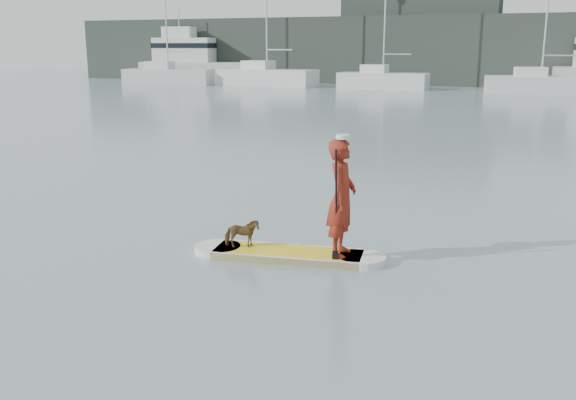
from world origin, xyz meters
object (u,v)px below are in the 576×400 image
at_px(sailboat_b, 266,75).
at_px(motor_yacht_b, 191,61).
at_px(sailboat_d, 540,83).
at_px(paddleboard, 288,254).
at_px(sailboat_c, 382,79).
at_px(dog, 242,234).
at_px(sailboat_a, 168,75).
at_px(paddler, 342,198).

bearing_deg(sailboat_b, motor_yacht_b, 164.43).
bearing_deg(sailboat_d, paddleboard, -104.02).
height_order(sailboat_c, motor_yacht_b, sailboat_c).
relative_size(dog, sailboat_c, 0.06).
xyz_separation_m(sailboat_a, sailboat_d, (31.50, 0.46, -0.00)).
bearing_deg(motor_yacht_b, sailboat_b, -30.77).
height_order(paddleboard, sailboat_d, sailboat_d).
xyz_separation_m(paddleboard, sailboat_a, (-28.88, 40.76, 0.75)).
distance_m(paddler, sailboat_d, 41.11).
relative_size(sailboat_b, sailboat_c, 1.27).
bearing_deg(sailboat_c, motor_yacht_b, 169.49).
height_order(sailboat_b, motor_yacht_b, sailboat_b).
xyz_separation_m(dog, sailboat_a, (-28.08, 40.90, 0.45)).
bearing_deg(paddler, sailboat_c, 7.44).
distance_m(paddler, dog, 1.85).
distance_m(dog, sailboat_b, 46.27).
xyz_separation_m(paddleboard, motor_yacht_b, (-29.54, 45.93, 1.87)).
bearing_deg(sailboat_b, paddleboard, -59.35).
distance_m(dog, sailboat_a, 49.61).
bearing_deg(sailboat_a, motor_yacht_b, 87.18).
distance_m(paddleboard, sailboat_a, 49.96).
bearing_deg(paddleboard, dog, -180.00).
height_order(sailboat_a, sailboat_b, sailboat_b).
xyz_separation_m(sailboat_a, sailboat_b, (9.21, 1.34, 0.10)).
relative_size(sailboat_d, motor_yacht_b, 1.05).
bearing_deg(sailboat_a, sailboat_c, -5.77).
xyz_separation_m(paddler, dog, (-1.68, -0.29, -0.72)).
height_order(paddleboard, sailboat_b, sailboat_b).
xyz_separation_m(paddler, sailboat_d, (1.74, 41.07, -0.27)).
bearing_deg(motor_yacht_b, dog, -67.63).
relative_size(sailboat_c, sailboat_d, 0.91).
height_order(sailboat_b, sailboat_d, sailboat_b).
relative_size(paddleboard, sailboat_c, 0.32).
distance_m(sailboat_b, sailboat_c, 10.29).
bearing_deg(sailboat_b, paddler, -58.30).
height_order(paddler, dog, paddler).
relative_size(dog, sailboat_a, 0.05).
relative_size(paddleboard, dog, 5.57).
distance_m(paddleboard, sailboat_c, 43.28).
xyz_separation_m(paddler, sailboat_c, (-10.27, 42.09, -0.32)).
bearing_deg(sailboat_a, paddler, -63.88).
relative_size(paddler, sailboat_c, 0.19).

